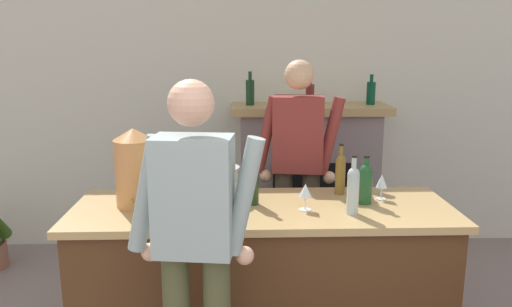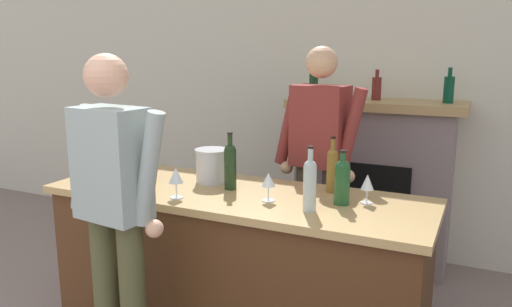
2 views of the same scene
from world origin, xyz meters
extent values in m
cube|color=beige|center=(0.00, 3.89, 1.38)|extent=(12.00, 0.07, 2.75)
cube|color=#4A2C16|center=(-0.01, 2.11, 0.45)|extent=(2.20, 0.70, 0.90)
cube|color=tan|center=(-0.01, 2.11, 0.93)|extent=(2.27, 0.77, 0.04)
cube|color=gray|center=(0.48, 3.63, 0.65)|extent=(1.22, 0.44, 1.30)
cube|color=black|center=(0.48, 3.40, 0.48)|extent=(0.67, 0.02, 0.83)
cube|color=tan|center=(0.48, 3.61, 1.34)|extent=(1.38, 0.52, 0.07)
cylinder|color=#153319|center=(-0.05, 3.61, 1.48)|extent=(0.07, 0.07, 0.22)
cylinder|color=#153319|center=(-0.05, 3.61, 1.63)|extent=(0.03, 0.03, 0.07)
cylinder|color=maroon|center=(0.47, 3.61, 1.46)|extent=(0.07, 0.07, 0.18)
cylinder|color=maroon|center=(0.47, 3.61, 1.58)|extent=(0.03, 0.03, 0.06)
cylinder|color=#083C25|center=(1.01, 3.61, 1.47)|extent=(0.08, 0.08, 0.20)
cylinder|color=#083C25|center=(1.01, 3.61, 1.60)|extent=(0.03, 0.03, 0.07)
cone|color=#3A651D|center=(-2.20, 3.38, 0.40)|extent=(0.18, 0.34, 0.35)
cube|color=#90A3A0|center=(-0.36, 1.47, 1.22)|extent=(0.38, 0.26, 0.56)
cylinder|color=#90A3A0|center=(-0.13, 1.46, 1.22)|extent=(0.20, 0.08, 0.57)
sphere|color=#DEA484|center=(-0.12, 1.48, 0.92)|extent=(0.09, 0.09, 0.09)
cylinder|color=#90A3A0|center=(-0.58, 1.51, 1.22)|extent=(0.20, 0.08, 0.57)
sphere|color=#DEA484|center=(-0.58, 1.53, 0.92)|extent=(0.09, 0.09, 0.09)
sphere|color=#DEA484|center=(-0.36, 1.47, 1.65)|extent=(0.21, 0.21, 0.21)
cylinder|color=#483E2E|center=(0.18, 2.81, 0.50)|extent=(0.13, 0.13, 0.99)
cube|color=black|center=(0.17, 2.74, 0.04)|extent=(0.13, 0.25, 0.07)
cylinder|color=#483E2E|center=(0.38, 2.78, 0.50)|extent=(0.13, 0.13, 0.99)
cube|color=black|center=(0.37, 2.71, 0.04)|extent=(0.13, 0.25, 0.07)
cube|color=maroon|center=(0.28, 2.79, 1.26)|extent=(0.39, 0.27, 0.55)
cylinder|color=maroon|center=(0.05, 2.80, 1.26)|extent=(0.20, 0.08, 0.57)
sphere|color=#DAA87E|center=(0.05, 2.78, 0.96)|extent=(0.09, 0.09, 0.09)
cylinder|color=maroon|center=(0.50, 2.74, 1.26)|extent=(0.20, 0.08, 0.57)
sphere|color=#DAA87E|center=(0.50, 2.72, 0.96)|extent=(0.09, 0.09, 0.09)
sphere|color=#DAA87E|center=(0.28, 2.79, 1.69)|extent=(0.21, 0.21, 0.21)
cylinder|color=#C98448|center=(-0.77, 2.15, 1.15)|extent=(0.23, 0.23, 0.40)
cone|color=#C98448|center=(-0.77, 2.15, 1.39)|extent=(0.24, 0.24, 0.07)
cylinder|color=#B29333|center=(-0.77, 2.02, 1.02)|extent=(0.02, 0.04, 0.02)
cylinder|color=silver|center=(-0.25, 2.25, 1.05)|extent=(0.20, 0.20, 0.20)
cylinder|color=silver|center=(-0.25, 2.25, 1.15)|extent=(0.21, 0.21, 0.01)
cylinder|color=#1D4A24|center=(0.62, 2.15, 1.05)|extent=(0.08, 0.08, 0.21)
sphere|color=#1D4A24|center=(0.62, 2.15, 1.15)|extent=(0.08, 0.08, 0.08)
cylinder|color=#1D4A24|center=(0.62, 2.15, 1.19)|extent=(0.03, 0.03, 0.08)
cylinder|color=black|center=(0.62, 2.15, 1.24)|extent=(0.04, 0.04, 0.01)
cylinder|color=#9CB4B5|center=(-0.61, 1.97, 1.07)|extent=(0.07, 0.07, 0.24)
sphere|color=#9CB4B5|center=(-0.61, 1.97, 1.19)|extent=(0.06, 0.06, 0.06)
cylinder|color=#9CB4B5|center=(-0.61, 1.97, 1.24)|extent=(0.03, 0.03, 0.10)
cylinder|color=black|center=(-0.61, 1.97, 1.29)|extent=(0.03, 0.03, 0.01)
cylinder|color=brown|center=(0.50, 2.35, 1.06)|extent=(0.07, 0.07, 0.23)
sphere|color=brown|center=(0.50, 2.35, 1.18)|extent=(0.06, 0.06, 0.06)
cylinder|color=brown|center=(0.50, 2.35, 1.22)|extent=(0.03, 0.03, 0.09)
cylinder|color=black|center=(0.50, 2.35, 1.27)|extent=(0.03, 0.03, 0.01)
cylinder|color=#1B3017|center=(-0.07, 2.16, 1.07)|extent=(0.07, 0.07, 0.24)
sphere|color=#1B3017|center=(-0.07, 2.16, 1.19)|extent=(0.07, 0.07, 0.07)
cylinder|color=#1B3017|center=(-0.07, 2.16, 1.24)|extent=(0.03, 0.03, 0.09)
cylinder|color=black|center=(-0.07, 2.16, 1.29)|extent=(0.03, 0.03, 0.01)
cylinder|color=#A7B7B5|center=(0.50, 1.96, 1.07)|extent=(0.07, 0.07, 0.24)
sphere|color=#A7B7B5|center=(0.50, 1.96, 1.19)|extent=(0.07, 0.07, 0.07)
cylinder|color=#A7B7B5|center=(0.50, 1.96, 1.23)|extent=(0.03, 0.03, 0.09)
cylinder|color=black|center=(0.50, 1.96, 1.29)|extent=(0.03, 0.03, 0.01)
cylinder|color=silver|center=(-0.26, 1.87, 0.95)|extent=(0.08, 0.08, 0.01)
cylinder|color=silver|center=(-0.26, 1.87, 1.00)|extent=(0.01, 0.01, 0.08)
cone|color=silver|center=(-0.26, 1.87, 1.08)|extent=(0.08, 0.08, 0.08)
cylinder|color=silver|center=(0.74, 2.22, 0.95)|extent=(0.06, 0.06, 0.01)
cylinder|color=silver|center=(0.74, 2.22, 0.99)|extent=(0.01, 0.01, 0.07)
cone|color=silver|center=(0.74, 2.22, 1.07)|extent=(0.07, 0.07, 0.08)
cylinder|color=silver|center=(0.24, 2.03, 0.95)|extent=(0.07, 0.07, 0.01)
cylinder|color=silver|center=(0.24, 2.03, 0.99)|extent=(0.01, 0.01, 0.08)
cone|color=silver|center=(0.24, 2.03, 1.07)|extent=(0.08, 0.08, 0.08)
camera|label=1|loc=(-0.14, -0.73, 1.91)|focal=35.00mm
camera|label=2|loc=(1.29, -0.39, 1.77)|focal=35.00mm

